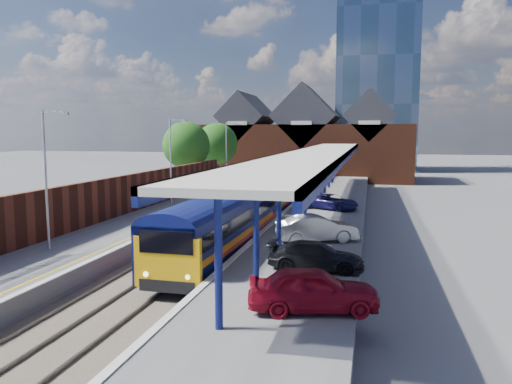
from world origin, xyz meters
TOP-DOWN VIEW (x-y plane):
  - ground at (0.00, 30.00)m, footprint 240.00×240.00m
  - ballast_bed at (0.00, 20.00)m, footprint 6.00×76.00m
  - rails at (0.00, 20.00)m, footprint 4.51×76.00m
  - left_platform at (-5.50, 20.00)m, footprint 5.00×76.00m
  - right_platform at (6.00, 20.00)m, footprint 6.00×76.00m
  - coping_left at (-3.15, 20.00)m, footprint 0.30×76.00m
  - coping_right at (3.15, 20.00)m, footprint 0.30×76.00m
  - yellow_line at (-3.75, 20.00)m, footprint 0.14×76.00m
  - train at (1.49, 35.08)m, footprint 3.10×65.95m
  - canopy at (5.48, 21.95)m, footprint 4.50×52.00m
  - lamp_post_b at (-6.36, 6.00)m, footprint 1.48×0.18m
  - lamp_post_c at (-6.36, 22.00)m, footprint 1.48×0.18m
  - lamp_post_d at (-6.36, 38.00)m, footprint 1.48×0.18m
  - platform_sign at (-5.00, 24.00)m, footprint 0.55×0.08m
  - brick_wall at (-8.10, 13.54)m, footprint 0.35×50.00m
  - station_building at (0.00, 58.00)m, footprint 30.00×12.12m
  - glass_tower at (10.00, 80.00)m, footprint 14.20×14.20m
  - tree_near at (-10.35, 35.91)m, footprint 5.20×5.20m
  - tree_far at (-9.35, 43.91)m, footprint 5.20×5.20m
  - parked_car_red at (7.59, 0.17)m, footprint 4.60×2.64m
  - parked_car_silver at (6.58, 10.81)m, footprint 4.66×3.11m
  - parked_car_dark at (7.14, 5.21)m, footprint 4.18×1.77m
  - parked_car_blue at (6.48, 22.52)m, footprint 4.61×3.63m

SIDE VIEW (x-z plane):
  - ground at x=0.00m, z-range 0.00..0.00m
  - ballast_bed at x=0.00m, z-range 0.00..0.06m
  - rails at x=0.00m, z-range 0.05..0.19m
  - left_platform at x=-5.50m, z-range 0.00..1.00m
  - right_platform at x=6.00m, z-range 0.00..1.00m
  - yellow_line at x=-3.75m, z-range 1.00..1.01m
  - coping_left at x=-3.15m, z-range 1.00..1.05m
  - coping_right at x=3.15m, z-range 1.00..1.05m
  - parked_car_blue at x=6.48m, z-range 1.00..2.16m
  - parked_car_dark at x=7.14m, z-range 1.00..2.20m
  - parked_car_silver at x=6.58m, z-range 1.00..2.45m
  - parked_car_red at x=7.59m, z-range 1.00..2.47m
  - train at x=1.49m, z-range 0.40..3.85m
  - brick_wall at x=-8.10m, z-range 0.52..4.38m
  - platform_sign at x=-5.00m, z-range 1.44..3.94m
  - lamp_post_b at x=-6.36m, z-range 1.49..8.49m
  - lamp_post_c at x=-6.36m, z-range 1.49..8.49m
  - lamp_post_d at x=-6.36m, z-range 1.49..8.49m
  - canopy at x=5.48m, z-range 3.01..7.49m
  - tree_near at x=-10.35m, z-range 1.30..9.40m
  - tree_far at x=-9.35m, z-range 1.30..9.40m
  - station_building at x=0.00m, z-range -1.44..12.34m
  - glass_tower at x=10.00m, z-range 0.05..40.35m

